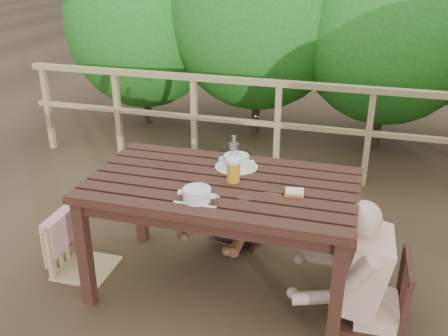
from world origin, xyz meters
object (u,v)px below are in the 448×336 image
(table, at_px, (222,237))
(chair_right, at_px, (378,261))
(diner_right, at_px, (388,227))
(bread_roll, at_px, (200,197))
(butter_tub, at_px, (294,194))
(soup_far, at_px, (236,162))
(bottle, at_px, (234,155))
(woman, at_px, (244,163))
(chair_far, at_px, (243,191))
(soup_near, at_px, (197,196))
(beer_glass, at_px, (233,171))
(chair_left, at_px, (81,221))
(tumbler, at_px, (244,204))

(table, relative_size, chair_right, 2.02)
(table, height_order, diner_right, diner_right)
(bread_roll, distance_m, butter_tub, 0.58)
(soup_far, relative_size, bottle, 1.09)
(woman, distance_m, diner_right, 1.33)
(bread_roll, height_order, butter_tub, bread_roll)
(chair_far, xyz_separation_m, soup_far, (0.06, -0.44, 0.44))
(soup_near, xyz_separation_m, butter_tub, (0.55, 0.24, -0.02))
(diner_right, bearing_deg, butter_tub, 90.01)
(chair_right, bearing_deg, beer_glass, -95.70)
(table, xyz_separation_m, woman, (-0.03, 0.72, 0.25))
(chair_far, bearing_deg, bread_roll, -77.06)
(chair_left, distance_m, chair_right, 2.06)
(soup_far, height_order, bottle, bottle)
(chair_left, relative_size, bottle, 3.05)
(table, xyz_separation_m, butter_tub, (0.48, -0.06, 0.43))
(woman, height_order, diner_right, diner_right)
(table, relative_size, bread_roll, 13.81)
(woman, relative_size, butter_tub, 11.56)
(soup_near, distance_m, bread_roll, 0.02)
(soup_near, xyz_separation_m, tumbler, (0.29, -0.01, -0.01))
(butter_tub, bearing_deg, tumbler, -145.61)
(woman, bearing_deg, tumbler, 118.06)
(chair_left, bearing_deg, tumbler, -100.29)
(chair_left, height_order, tumbler, tumbler)
(chair_left, relative_size, soup_near, 2.90)
(tumbler, bearing_deg, bottle, 111.87)
(table, distance_m, soup_far, 0.52)
(chair_far, height_order, diner_right, diner_right)
(chair_left, relative_size, butter_tub, 7.34)
(chair_left, bearing_deg, woman, -51.44)
(table, bearing_deg, butter_tub, -7.13)
(chair_right, bearing_deg, soup_far, -108.55)
(bottle, bearing_deg, woman, 96.67)
(table, relative_size, butter_tub, 15.48)
(table, xyz_separation_m, diner_right, (1.06, -0.04, 0.28))
(beer_glass, height_order, bottle, bottle)
(diner_right, xyz_separation_m, beer_glass, (-0.99, 0.06, 0.21))
(butter_tub, bearing_deg, chair_left, 171.62)
(chair_right, xyz_separation_m, bread_roll, (-1.08, -0.25, 0.41))
(woman, xyz_separation_m, butter_tub, (0.52, -0.78, 0.18))
(table, bearing_deg, beer_glass, 17.29)
(soup_near, bearing_deg, woman, 88.03)
(chair_right, xyz_separation_m, woman, (-1.06, 0.76, 0.22))
(bread_roll, bearing_deg, soup_far, 81.82)
(soup_far, height_order, bread_roll, soup_far)
(beer_glass, height_order, butter_tub, beer_glass)
(bread_roll, bearing_deg, table, 80.18)
(woman, relative_size, soup_far, 4.39)
(butter_tub, bearing_deg, soup_far, 135.43)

